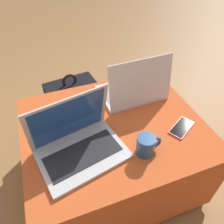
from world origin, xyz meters
name	(u,v)px	position (x,y,z in m)	size (l,w,h in m)	color
ground_plane	(113,176)	(0.00, 0.00, 0.00)	(14.00, 14.00, 0.00)	#9E7042
ottoman	(113,153)	(0.00, 0.00, 0.24)	(0.89, 0.75, 0.48)	maroon
laptop_near	(78,142)	(-0.20, -0.10, 0.53)	(0.41, 0.33, 0.27)	silver
laptop_far	(134,89)	(0.19, 0.17, 0.53)	(0.36, 0.27, 0.27)	silver
cell_phone	(182,128)	(0.31, -0.14, 0.48)	(0.16, 0.13, 0.01)	red
backpack	(73,108)	(-0.12, 0.50, 0.21)	(0.35, 0.26, 0.50)	black
coffee_mug	(146,145)	(0.07, -0.21, 0.52)	(0.12, 0.08, 0.09)	#285693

